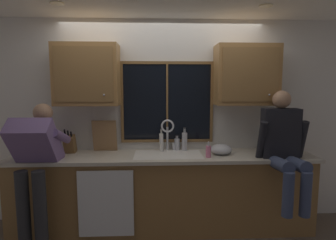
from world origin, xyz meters
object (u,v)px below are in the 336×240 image
(person_standing, at_px, (36,160))
(knife_block, at_px, (70,144))
(mixing_bowl, at_px, (221,149))
(cutting_board, at_px, (105,136))
(person_sitting_on_counter, at_px, (284,143))
(bottle_green_glass, at_px, (177,144))
(bottle_tall_clear, at_px, (185,141))
(soap_dispenser, at_px, (208,151))
(bottle_amber_small, at_px, (161,142))

(person_standing, bearing_deg, knife_block, 62.19)
(mixing_bowl, bearing_deg, cutting_board, 171.59)
(person_standing, xyz_separation_m, knife_block, (0.23, 0.43, 0.08))
(person_sitting_on_counter, bearing_deg, mixing_bowl, 156.82)
(bottle_green_glass, bearing_deg, person_sitting_on_counter, -23.68)
(mixing_bowl, bearing_deg, bottle_green_glass, 155.72)
(knife_block, bearing_deg, bottle_tall_clear, 3.19)
(soap_dispenser, height_order, bottle_green_glass, bottle_green_glass)
(person_standing, height_order, bottle_tall_clear, person_standing)
(mixing_bowl, xyz_separation_m, bottle_tall_clear, (-0.42, 0.21, 0.06))
(bottle_tall_clear, bearing_deg, knife_block, -176.81)
(person_sitting_on_counter, height_order, soap_dispenser, person_sitting_on_counter)
(bottle_amber_small, bearing_deg, soap_dispenser, -31.55)
(person_standing, xyz_separation_m, bottle_amber_small, (1.34, 0.48, 0.09))
(person_standing, relative_size, bottle_amber_small, 5.29)
(person_standing, height_order, soap_dispenser, person_standing)
(bottle_tall_clear, bearing_deg, bottle_amber_small, -174.70)
(person_standing, height_order, knife_block, person_standing)
(person_standing, bearing_deg, bottle_green_glass, 19.11)
(bottle_green_glass, distance_m, bottle_tall_clear, 0.11)
(bottle_amber_small, bearing_deg, person_standing, -160.16)
(bottle_green_glass, relative_size, bottle_amber_small, 0.67)
(person_sitting_on_counter, bearing_deg, bottle_green_glass, 156.32)
(mixing_bowl, height_order, bottle_green_glass, bottle_green_glass)
(knife_block, bearing_deg, person_standing, -117.81)
(bottle_tall_clear, height_order, bottle_amber_small, bottle_tall_clear)
(cutting_board, relative_size, bottle_tall_clear, 1.35)
(mixing_bowl, xyz_separation_m, soap_dispenser, (-0.18, -0.14, 0.01))
(bottle_green_glass, height_order, bottle_amber_small, bottle_amber_small)
(soap_dispenser, bearing_deg, bottle_amber_small, 148.45)
(cutting_board, xyz_separation_m, bottle_green_glass, (0.90, 0.02, -0.11))
(knife_block, distance_m, mixing_bowl, 1.83)
(mixing_bowl, distance_m, bottle_tall_clear, 0.47)
(mixing_bowl, relative_size, bottle_green_glass, 1.30)
(soap_dispenser, distance_m, bottle_tall_clear, 0.43)
(person_standing, relative_size, bottle_tall_clear, 5.22)
(person_sitting_on_counter, xyz_separation_m, bottle_tall_clear, (-1.05, 0.48, -0.06))
(bottle_green_glass, bearing_deg, cutting_board, -178.61)
(person_sitting_on_counter, height_order, bottle_tall_clear, person_sitting_on_counter)
(cutting_board, bearing_deg, mixing_bowl, -8.41)
(knife_block, bearing_deg, mixing_bowl, -4.09)
(person_sitting_on_counter, height_order, bottle_green_glass, person_sitting_on_counter)
(knife_block, xyz_separation_m, soap_dispenser, (1.64, -0.27, -0.04))
(bottle_green_glass, height_order, bottle_tall_clear, bottle_tall_clear)
(cutting_board, xyz_separation_m, soap_dispenser, (1.23, -0.35, -0.12))
(person_standing, relative_size, knife_block, 4.78)
(soap_dispenser, bearing_deg, person_sitting_on_counter, -8.78)
(person_standing, height_order, mixing_bowl, person_standing)
(bottle_amber_small, bearing_deg, mixing_bowl, -14.29)
(cutting_board, height_order, bottle_amber_small, cutting_board)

